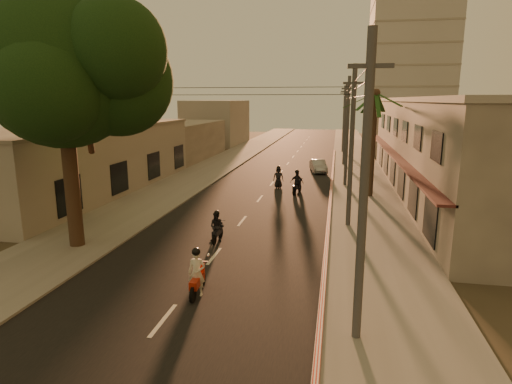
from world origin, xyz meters
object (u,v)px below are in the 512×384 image
scooter_red (197,274)px  scooter_mid_b (297,183)px  palm_tree (376,99)px  scooter_mid_a (217,227)px  broadleaf_tree (71,69)px  scooter_far_a (278,178)px  parked_car (318,166)px

scooter_red → scooter_mid_b: 18.25m
palm_tree → scooter_mid_a: size_ratio=4.87×
broadleaf_tree → scooter_mid_a: broadleaf_tree is taller
broadleaf_tree → scooter_mid_b: bearing=57.0°
broadleaf_tree → scooter_mid_a: size_ratio=7.18×
scooter_red → scooter_far_a: scooter_red is taller
scooter_red → parked_car: size_ratio=0.48×
scooter_mid_a → scooter_mid_b: size_ratio=0.88×
scooter_red → scooter_mid_b: bearing=81.2°
palm_tree → scooter_mid_b: size_ratio=4.31×
scooter_red → scooter_mid_a: 6.16m
broadleaf_tree → palm_tree: 20.18m
broadleaf_tree → scooter_red: bearing=-30.0°
scooter_red → parked_car: bearing=81.2°
scooter_far_a → broadleaf_tree: bearing=-122.0°
broadleaf_tree → parked_car: 27.79m
scooter_mid_b → parked_car: (1.16, 10.58, -0.24)m
palm_tree → scooter_mid_a: (-8.44, -11.89, -6.40)m
scooter_mid_b → parked_car: bearing=96.7°
scooter_far_a → parked_car: bearing=63.8°
scooter_mid_a → scooter_far_a: bearing=86.5°
scooter_mid_b → scooter_far_a: 2.73m
scooter_mid_a → parked_car: 23.00m
scooter_mid_b → parked_car: size_ratio=0.48×
scooter_mid_b → parked_car: 10.64m
broadleaf_tree → scooter_mid_b: broadleaf_tree is taller
palm_tree → scooter_far_a: (-7.23, 2.28, -6.32)m
palm_tree → scooter_mid_b: palm_tree is taller
scooter_red → scooter_mid_a: size_ratio=1.13×
palm_tree → scooter_mid_b: (-5.50, 0.17, -6.29)m
broadleaf_tree → scooter_mid_b: 18.38m
scooter_mid_a → scooter_far_a: (1.21, 14.17, 0.08)m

